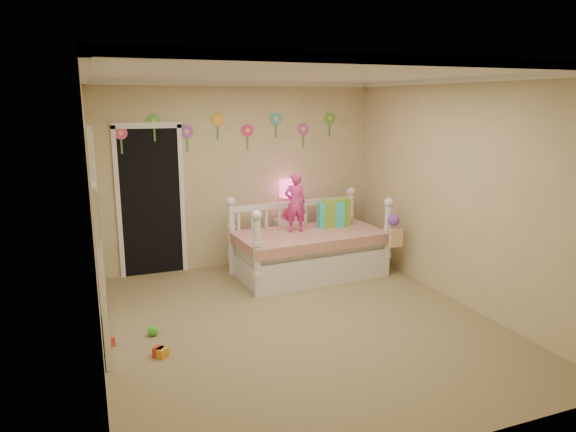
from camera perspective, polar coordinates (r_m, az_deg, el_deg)
name	(u,v)px	position (r m, az deg, el deg)	size (l,w,h in m)	color
floor	(299,323)	(5.71, 1.26, -11.66)	(4.00, 4.50, 0.01)	#7F684C
ceiling	(301,74)	(5.21, 1.40, 15.37)	(4.00, 4.50, 0.01)	white
back_wall	(240,176)	(7.41, -5.34, 4.43)	(4.00, 0.01, 2.60)	tan
left_wall	(93,221)	(4.93, -20.72, -0.51)	(0.01, 4.50, 2.60)	tan
right_wall	(459,193)	(6.34, 18.30, 2.45)	(0.01, 4.50, 2.60)	tan
crown_molding	(301,77)	(5.21, 1.40, 15.04)	(4.00, 4.50, 0.06)	white
daybed	(309,236)	(7.04, 2.35, -2.25)	(2.01, 1.08, 1.09)	white
pillow_turquoise	(331,214)	(7.27, 4.76, 0.17)	(0.36, 0.13, 0.36)	#27C2C5
pillow_lime	(336,213)	(7.31, 5.29, 0.34)	(0.41, 0.15, 0.39)	#8ABB39
child	(295,203)	(6.94, 0.80, 1.47)	(0.29, 0.19, 0.80)	#E23390
nightstand	(288,241)	(7.65, 0.04, -2.72)	(0.39, 0.30, 0.65)	white
table_lamp	(288,193)	(7.50, 0.05, 2.52)	(0.27, 0.27, 0.58)	#E31E54
closet_doorway	(151,200)	(7.21, -14.87, 1.69)	(0.90, 0.04, 2.07)	black
flower_decals	(233,131)	(7.31, -6.11, 9.35)	(3.40, 0.02, 0.50)	#B2668C
mirror_closet	(99,239)	(5.28, -20.13, -2.43)	(0.07, 1.30, 2.10)	white
wall_picture	(96,213)	(3.99, -20.37, 0.27)	(0.05, 0.34, 0.42)	white
hanging_bag	(394,232)	(6.94, 11.60, -1.70)	(0.20, 0.16, 0.36)	beige
toy_scatter	(133,332)	(5.60, -16.67, -12.15)	(0.80, 1.30, 0.11)	#996666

